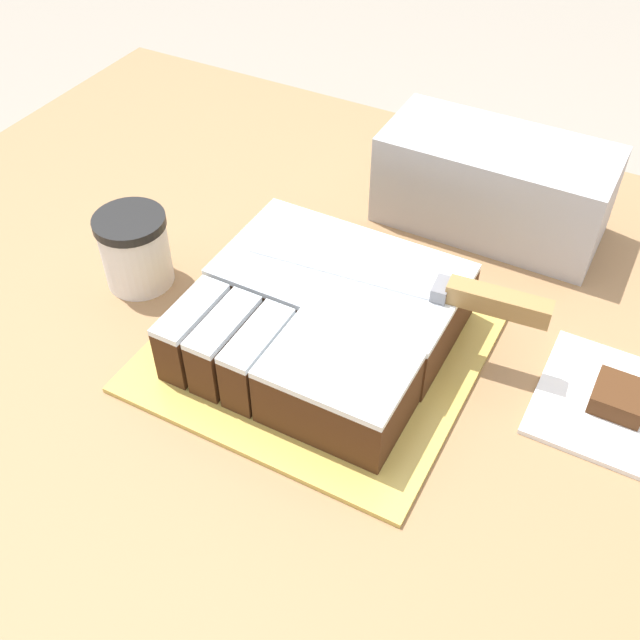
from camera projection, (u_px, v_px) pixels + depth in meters
The scene contains 8 objects.
countertop at pixel (342, 600), 1.08m from camera, with size 1.40×1.10×0.92m.
cake_board at pixel (320, 345), 0.81m from camera, with size 0.33×0.32×0.01m.
cake at pixel (324, 319), 0.78m from camera, with size 0.26×0.25×0.07m.
knife at pixel (456, 293), 0.75m from camera, with size 0.32×0.05×0.02m.
coffee_cup at pixel (135, 250), 0.86m from camera, with size 0.08×0.08×0.09m.
paper_napkin at pixel (616, 406), 0.75m from camera, with size 0.15×0.15×0.01m.
brownie at pixel (619, 397), 0.74m from camera, with size 0.05×0.05×0.02m.
storage_box at pixel (494, 185), 0.93m from camera, with size 0.28×0.13×0.12m.
Camera 1 is at (0.21, -0.45, 1.50)m, focal length 42.00 mm.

